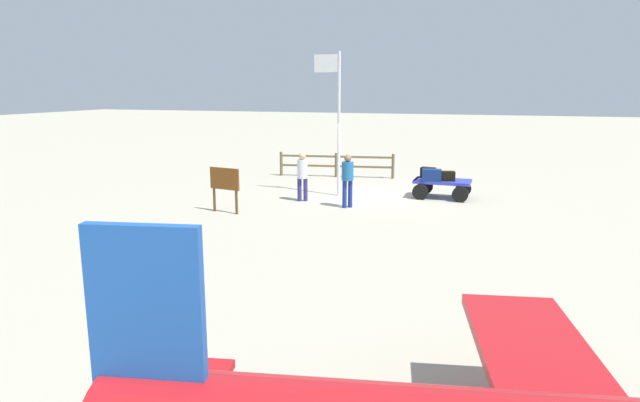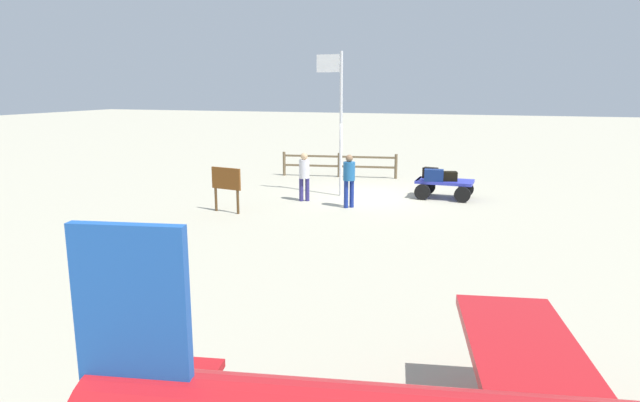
{
  "view_description": "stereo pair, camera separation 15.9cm",
  "coord_description": "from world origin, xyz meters",
  "px_view_note": "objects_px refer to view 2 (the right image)",
  "views": [
    {
      "loc": [
        -4.19,
        18.44,
        3.73
      ],
      "look_at": [
        -0.12,
        6.0,
        1.02
      ],
      "focal_mm": 31.0,
      "sensor_mm": 36.0,
      "label": 1
    },
    {
      "loc": [
        -4.34,
        18.39,
        3.73
      ],
      "look_at": [
        -0.12,
        6.0,
        1.02
      ],
      "focal_mm": 31.0,
      "sensor_mm": 36.0,
      "label": 2
    }
  ],
  "objects_px": {
    "suitcase_navy": "(430,173)",
    "worker_trailing": "(349,176)",
    "suitcase_grey": "(434,175)",
    "flagpole": "(338,111)",
    "signboard": "(226,183)",
    "worker_lead": "(304,173)",
    "luggage_cart": "(444,185)",
    "suitcase_dark": "(433,174)",
    "suitcase_tan": "(449,176)"
  },
  "relations": [
    {
      "from": "flagpole",
      "to": "signboard",
      "type": "relative_size",
      "value": 3.59
    },
    {
      "from": "suitcase_grey",
      "to": "flagpole",
      "type": "bearing_deg",
      "value": 6.27
    },
    {
      "from": "suitcase_grey",
      "to": "flagpole",
      "type": "distance_m",
      "value": 3.9
    },
    {
      "from": "suitcase_navy",
      "to": "suitcase_grey",
      "type": "bearing_deg",
      "value": 110.15
    },
    {
      "from": "flagpole",
      "to": "suitcase_navy",
      "type": "bearing_deg",
      "value": -164.09
    },
    {
      "from": "suitcase_grey",
      "to": "flagpole",
      "type": "relative_size",
      "value": 0.13
    },
    {
      "from": "worker_lead",
      "to": "signboard",
      "type": "distance_m",
      "value": 2.86
    },
    {
      "from": "suitcase_tan",
      "to": "worker_lead",
      "type": "relative_size",
      "value": 0.36
    },
    {
      "from": "suitcase_dark",
      "to": "worker_trailing",
      "type": "height_order",
      "value": "worker_trailing"
    },
    {
      "from": "suitcase_dark",
      "to": "worker_trailing",
      "type": "xyz_separation_m",
      "value": [
        2.22,
        2.8,
        0.22
      ]
    },
    {
      "from": "worker_trailing",
      "to": "flagpole",
      "type": "height_order",
      "value": "flagpole"
    },
    {
      "from": "suitcase_tan",
      "to": "worker_lead",
      "type": "bearing_deg",
      "value": 22.28
    },
    {
      "from": "suitcase_navy",
      "to": "worker_trailing",
      "type": "relative_size",
      "value": 0.32
    },
    {
      "from": "suitcase_grey",
      "to": "worker_trailing",
      "type": "distance_m",
      "value": 3.18
    },
    {
      "from": "suitcase_navy",
      "to": "suitcase_grey",
      "type": "xyz_separation_m",
      "value": [
        -0.19,
        0.52,
        0.01
      ]
    },
    {
      "from": "flagpole",
      "to": "suitcase_tan",
      "type": "bearing_deg",
      "value": -171.34
    },
    {
      "from": "signboard",
      "to": "suitcase_tan",
      "type": "bearing_deg",
      "value": -145.6
    },
    {
      "from": "worker_trailing",
      "to": "suitcase_dark",
      "type": "bearing_deg",
      "value": -128.33
    },
    {
      "from": "worker_lead",
      "to": "flagpole",
      "type": "height_order",
      "value": "flagpole"
    },
    {
      "from": "suitcase_dark",
      "to": "flagpole",
      "type": "relative_size",
      "value": 0.1
    },
    {
      "from": "suitcase_dark",
      "to": "suitcase_navy",
      "type": "distance_m",
      "value": 0.16
    },
    {
      "from": "suitcase_dark",
      "to": "flagpole",
      "type": "xyz_separation_m",
      "value": [
        3.14,
        1.01,
        2.15
      ]
    },
    {
      "from": "suitcase_grey",
      "to": "worker_lead",
      "type": "height_order",
      "value": "worker_lead"
    },
    {
      "from": "luggage_cart",
      "to": "suitcase_tan",
      "type": "bearing_deg",
      "value": 142.99
    },
    {
      "from": "luggage_cart",
      "to": "worker_lead",
      "type": "relative_size",
      "value": 1.18
    },
    {
      "from": "luggage_cart",
      "to": "suitcase_grey",
      "type": "bearing_deg",
      "value": 47.03
    },
    {
      "from": "suitcase_dark",
      "to": "worker_trailing",
      "type": "distance_m",
      "value": 3.58
    },
    {
      "from": "worker_lead",
      "to": "suitcase_tan",
      "type": "bearing_deg",
      "value": -157.72
    },
    {
      "from": "suitcase_tan",
      "to": "suitcase_grey",
      "type": "relative_size",
      "value": 0.88
    },
    {
      "from": "suitcase_dark",
      "to": "worker_lead",
      "type": "bearing_deg",
      "value": 30.43
    },
    {
      "from": "suitcase_navy",
      "to": "worker_trailing",
      "type": "xyz_separation_m",
      "value": [
        2.15,
        2.67,
        0.18
      ]
    },
    {
      "from": "suitcase_navy",
      "to": "signboard",
      "type": "height_order",
      "value": "signboard"
    },
    {
      "from": "suitcase_tan",
      "to": "worker_trailing",
      "type": "height_order",
      "value": "worker_trailing"
    },
    {
      "from": "suitcase_dark",
      "to": "worker_lead",
      "type": "xyz_separation_m",
      "value": [
        3.9,
        2.29,
        0.16
      ]
    },
    {
      "from": "suitcase_navy",
      "to": "worker_lead",
      "type": "height_order",
      "value": "worker_lead"
    },
    {
      "from": "luggage_cart",
      "to": "suitcase_grey",
      "type": "xyz_separation_m",
      "value": [
        0.31,
        0.34,
        0.37
      ]
    },
    {
      "from": "luggage_cart",
      "to": "worker_trailing",
      "type": "bearing_deg",
      "value": 43.07
    },
    {
      "from": "worker_lead",
      "to": "suitcase_navy",
      "type": "bearing_deg",
      "value": -150.71
    },
    {
      "from": "luggage_cart",
      "to": "suitcase_tan",
      "type": "relative_size",
      "value": 3.28
    },
    {
      "from": "luggage_cart",
      "to": "suitcase_dark",
      "type": "height_order",
      "value": "suitcase_dark"
    },
    {
      "from": "flagpole",
      "to": "luggage_cart",
      "type": "bearing_deg",
      "value": -169.01
    },
    {
      "from": "suitcase_navy",
      "to": "signboard",
      "type": "relative_size",
      "value": 0.39
    },
    {
      "from": "suitcase_tan",
      "to": "suitcase_grey",
      "type": "bearing_deg",
      "value": 23.81
    },
    {
      "from": "suitcase_dark",
      "to": "signboard",
      "type": "bearing_deg",
      "value": 40.04
    },
    {
      "from": "suitcase_navy",
      "to": "flagpole",
      "type": "bearing_deg",
      "value": 15.91
    },
    {
      "from": "luggage_cart",
      "to": "suitcase_tan",
      "type": "distance_m",
      "value": 0.39
    },
    {
      "from": "suitcase_navy",
      "to": "signboard",
      "type": "bearing_deg",
      "value": 39.51
    },
    {
      "from": "luggage_cart",
      "to": "suitcase_tan",
      "type": "height_order",
      "value": "suitcase_tan"
    },
    {
      "from": "suitcase_dark",
      "to": "luggage_cart",
      "type": "bearing_deg",
      "value": 144.04
    },
    {
      "from": "worker_lead",
      "to": "flagpole",
      "type": "xyz_separation_m",
      "value": [
        -0.76,
        -1.28,
        1.99
      ]
    }
  ]
}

